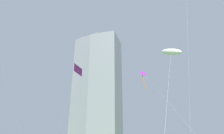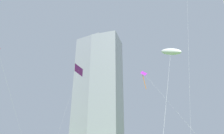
% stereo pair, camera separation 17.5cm
% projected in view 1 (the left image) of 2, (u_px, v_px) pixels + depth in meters
% --- Properties ---
extents(kite_flying_0, '(10.07, 3.39, 14.80)m').
position_uv_depth(kite_flying_0, '(144.00, 75.00, 35.17)').
color(kite_flying_0, silver).
rests_on(kite_flying_0, ground).
extents(kite_flying_2, '(2.76, 9.49, 11.89)m').
position_uv_depth(kite_flying_2, '(171.00, 52.00, 19.53)').
color(kite_flying_2, silver).
rests_on(kite_flying_2, ground).
extents(kite_flying_5, '(4.74, 4.12, 20.88)m').
position_uv_depth(kite_flying_5, '(78.00, 70.00, 49.43)').
color(kite_flying_5, silver).
rests_on(kite_flying_5, ground).
extents(distant_highrise_0, '(29.36, 26.43, 93.30)m').
position_uv_depth(distant_highrise_0, '(91.00, 87.00, 162.36)').
color(distant_highrise_0, gray).
rests_on(distant_highrise_0, ground).
extents(distant_highrise_1, '(19.61, 21.43, 76.76)m').
position_uv_depth(distant_highrise_1, '(106.00, 86.00, 130.09)').
color(distant_highrise_1, gray).
rests_on(distant_highrise_1, ground).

